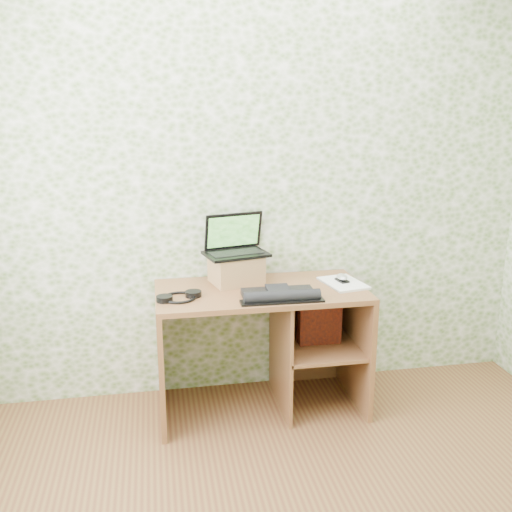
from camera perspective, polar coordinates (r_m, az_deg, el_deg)
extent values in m
plane|color=silver|center=(3.44, -0.47, 7.01)|extent=(3.50, 0.00, 3.50)
cube|color=brown|center=(3.28, 0.49, -3.58)|extent=(1.20, 0.60, 0.03)
cube|color=brown|center=(3.37, -9.51, -10.16)|extent=(0.03, 0.60, 0.72)
cube|color=brown|center=(3.56, 9.86, -8.70)|extent=(0.03, 0.60, 0.72)
cube|color=brown|center=(3.44, 2.47, -9.38)|extent=(0.02, 0.56, 0.72)
cube|color=brown|center=(3.49, 6.24, -8.75)|extent=(0.46, 0.56, 0.02)
cube|color=brown|center=(3.75, 5.09, -7.28)|extent=(0.48, 0.02, 0.72)
cube|color=#9C7246|center=(3.37, -1.99, -1.32)|extent=(0.33, 0.29, 0.17)
cube|color=black|center=(3.34, -2.01, 0.20)|extent=(0.40, 0.32, 0.02)
cube|color=black|center=(3.33, -1.99, 0.34)|extent=(0.33, 0.20, 0.00)
cube|color=black|center=(3.41, -2.27, 2.54)|extent=(0.36, 0.14, 0.22)
cube|color=#205117|center=(3.40, -2.25, 2.49)|extent=(0.32, 0.12, 0.19)
cube|color=black|center=(3.17, 2.20, -3.70)|extent=(0.40, 0.15, 0.03)
cube|color=black|center=(3.16, 2.20, -3.54)|extent=(0.13, 0.13, 0.05)
cylinder|color=black|center=(3.06, 2.63, -4.04)|extent=(0.42, 0.07, 0.06)
cube|color=black|center=(3.07, 2.64, -4.53)|extent=(0.45, 0.10, 0.01)
torus|color=black|center=(3.14, -7.69, -4.14)|extent=(0.23, 0.23, 0.02)
cylinder|color=black|center=(3.11, -9.13, -4.24)|extent=(0.09, 0.09, 0.03)
cylinder|color=black|center=(3.17, -6.28, -3.78)|extent=(0.09, 0.09, 0.03)
cube|color=white|center=(3.40, 8.71, -2.70)|extent=(0.25, 0.32, 0.01)
ellipsoid|color=silver|center=(3.40, 8.61, -2.25)|extent=(0.08, 0.11, 0.03)
cylinder|color=black|center=(3.47, 8.72, -2.12)|extent=(0.01, 0.13, 0.01)
cube|color=maroon|center=(3.43, 6.37, -6.27)|extent=(0.25, 0.08, 0.30)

